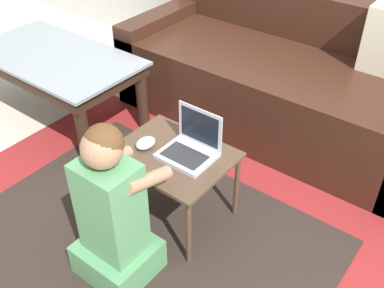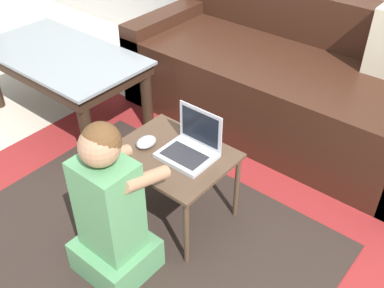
% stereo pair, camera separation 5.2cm
% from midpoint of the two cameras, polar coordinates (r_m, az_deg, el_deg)
% --- Properties ---
extents(ground_plane, '(16.00, 16.00, 0.00)m').
position_cam_midpoint_polar(ground_plane, '(2.16, -1.93, -12.47)').
color(ground_plane, beige).
extents(area_rug, '(2.28, 1.68, 0.01)m').
position_cam_midpoint_polar(area_rug, '(2.18, -6.37, -11.84)').
color(area_rug, maroon).
rests_on(area_rug, ground_plane).
extents(couch, '(1.93, 0.85, 0.83)m').
position_cam_midpoint_polar(couch, '(2.85, 10.81, 7.84)').
color(couch, '#381E14').
rests_on(couch, ground_plane).
extents(coffee_table, '(1.07, 0.58, 0.45)m').
position_cam_midpoint_polar(coffee_table, '(2.90, -17.38, 9.50)').
color(coffee_table, gray).
rests_on(coffee_table, ground_plane).
extents(laptop_desk, '(0.52, 0.42, 0.39)m').
position_cam_midpoint_polar(laptop_desk, '(2.05, -3.20, -2.29)').
color(laptop_desk, '#4C3828').
rests_on(laptop_desk, ground_plane).
extents(laptop, '(0.23, 0.20, 0.21)m').
position_cam_midpoint_polar(laptop, '(2.00, -1.00, -0.57)').
color(laptop, '#B7BCC6').
rests_on(laptop, laptop_desk).
extents(computer_mouse, '(0.08, 0.10, 0.04)m').
position_cam_midpoint_polar(computer_mouse, '(2.07, -6.62, 0.12)').
color(computer_mouse, '#B2B7C1').
rests_on(computer_mouse, laptop_desk).
extents(person_seated, '(0.31, 0.37, 0.76)m').
position_cam_midpoint_polar(person_seated, '(1.85, -10.80, -8.89)').
color(person_seated, '#518E5B').
rests_on(person_seated, ground_plane).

